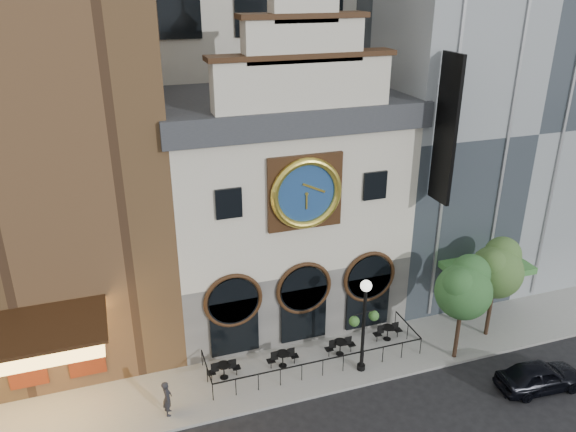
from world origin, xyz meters
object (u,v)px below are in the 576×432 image
at_px(bistro_0, 224,370).
at_px(tree_left, 464,287).
at_px(bistro_3, 388,332).
at_px(lamppost, 364,316).
at_px(bistro_1, 283,358).
at_px(bistro_2, 340,346).
at_px(pedestrian, 167,398).
at_px(car_right, 540,376).
at_px(tree_right, 497,267).

bearing_deg(bistro_0, tree_left, -10.29).
bearing_deg(bistro_3, bistro_0, -178.28).
relative_size(bistro_3, lamppost, 0.32).
xyz_separation_m(bistro_1, lamppost, (3.52, -1.45, 2.58)).
relative_size(bistro_2, pedestrian, 0.93).
height_order(car_right, lamppost, lamppost).
distance_m(car_right, tree_right, 5.50).
bearing_deg(bistro_2, tree_right, -5.95).
height_order(bistro_1, car_right, car_right).
distance_m(bistro_0, tree_right, 14.53).
xyz_separation_m(bistro_0, bistro_2, (5.94, -0.10, 0.00)).
xyz_separation_m(lamppost, tree_left, (4.93, -0.55, 0.93)).
xyz_separation_m(car_right, tree_right, (0.33, 4.28, 3.44)).
bearing_deg(bistro_3, car_right, -47.97).
xyz_separation_m(bistro_1, bistro_2, (3.03, -0.04, 0.00)).
distance_m(car_right, lamppost, 8.57).
height_order(bistro_1, bistro_2, same).
bearing_deg(bistro_3, bistro_2, -172.81).
relative_size(bistro_1, lamppost, 0.32).
bearing_deg(lamppost, bistro_0, 160.15).
relative_size(car_right, pedestrian, 2.41).
relative_size(pedestrian, tree_left, 0.31).
bearing_deg(pedestrian, tree_right, -80.76).
height_order(bistro_0, bistro_3, same).
distance_m(bistro_1, lamppost, 4.60).
height_order(bistro_1, bistro_3, same).
xyz_separation_m(bistro_3, car_right, (4.95, -5.49, 0.08)).
height_order(bistro_2, bistro_3, same).
xyz_separation_m(bistro_2, lamppost, (0.50, -1.42, 2.58)).
height_order(bistro_2, pedestrian, pedestrian).
bearing_deg(bistro_1, lamppost, -22.41).
bearing_deg(bistro_2, pedestrian, -170.60).
bearing_deg(pedestrian, bistro_2, -73.40).
distance_m(pedestrian, tree_right, 17.19).
height_order(pedestrian, tree_right, tree_right).
distance_m(bistro_2, tree_left, 6.76).
height_order(car_right, tree_right, tree_right).
height_order(lamppost, tree_right, tree_right).
bearing_deg(car_right, bistro_2, 60.95).
relative_size(car_right, lamppost, 0.83).
distance_m(bistro_2, tree_right, 8.90).
bearing_deg(lamppost, bistro_1, 150.97).
relative_size(bistro_2, tree_left, 0.29).
distance_m(car_right, pedestrian, 16.97).
xyz_separation_m(pedestrian, tree_left, (14.18, -0.52, 3.13)).
xyz_separation_m(car_right, lamppost, (-7.31, 3.71, 2.50)).
bearing_deg(car_right, bistro_1, 68.77).
bearing_deg(bistro_2, bistro_1, 179.32).
xyz_separation_m(pedestrian, tree_right, (16.89, 0.60, 3.14)).
bearing_deg(tree_right, car_right, -94.40).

